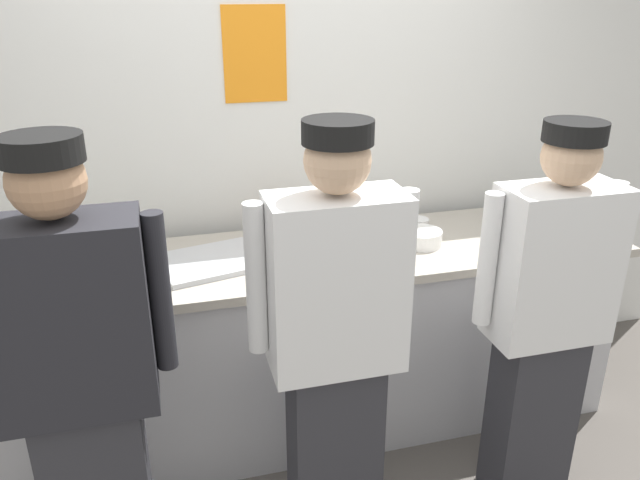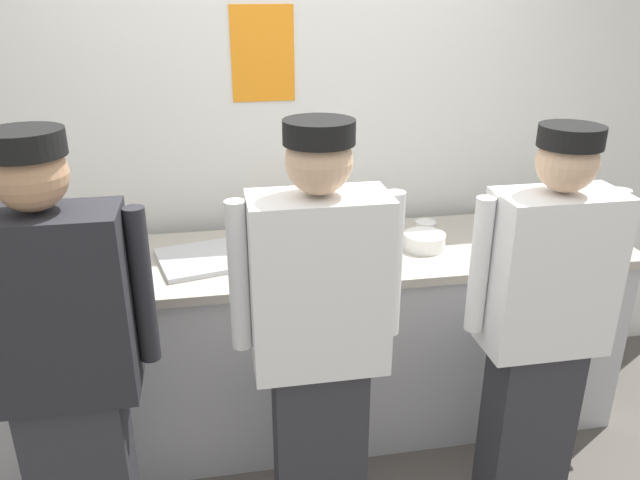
% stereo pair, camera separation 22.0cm
% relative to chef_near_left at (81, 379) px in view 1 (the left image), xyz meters
% --- Properties ---
extents(ground_plane, '(9.00, 9.00, 0.00)m').
position_rel_chef_near_left_xyz_m(ground_plane, '(0.87, 0.36, -0.91)').
color(ground_plane, '#514C47').
extents(wall_back, '(4.94, 0.11, 2.87)m').
position_rel_chef_near_left_xyz_m(wall_back, '(0.87, 1.22, 0.52)').
color(wall_back, silver).
rests_on(wall_back, ground).
extents(prep_counter, '(3.15, 0.72, 0.94)m').
position_rel_chef_near_left_xyz_m(prep_counter, '(0.87, 0.73, -0.44)').
color(prep_counter, '#B2B2B7').
rests_on(prep_counter, ground).
extents(chef_near_left, '(0.61, 0.24, 1.70)m').
position_rel_chef_near_left_xyz_m(chef_near_left, '(0.00, 0.00, 0.00)').
color(chef_near_left, '#2D2D33').
rests_on(chef_near_left, ground).
extents(chef_center, '(0.61, 0.24, 1.69)m').
position_rel_chef_near_left_xyz_m(chef_center, '(0.85, 0.03, -0.00)').
color(chef_center, '#2D2D33').
rests_on(chef_center, ground).
extents(chef_far_right, '(0.60, 0.24, 1.64)m').
position_rel_chef_near_left_xyz_m(chef_far_right, '(1.72, 0.04, -0.03)').
color(chef_far_right, '#2D2D33').
rests_on(chef_far_right, ground).
extents(plate_stack_front, '(0.22, 0.22, 0.06)m').
position_rel_chef_near_left_xyz_m(plate_stack_front, '(-0.30, 0.61, 0.06)').
color(plate_stack_front, white).
rests_on(plate_stack_front, prep_counter).
extents(plate_stack_rear, '(0.19, 0.19, 0.07)m').
position_rel_chef_near_left_xyz_m(plate_stack_rear, '(1.47, 0.69, 0.06)').
color(plate_stack_rear, white).
rests_on(plate_stack_rear, prep_counter).
extents(mixing_bowl_steel, '(0.34, 0.34, 0.12)m').
position_rel_chef_near_left_xyz_m(mixing_bowl_steel, '(2.12, 0.71, 0.09)').
color(mixing_bowl_steel, '#B7BABF').
rests_on(mixing_bowl_steel, prep_counter).
extents(sheet_tray, '(0.51, 0.45, 0.02)m').
position_rel_chef_near_left_xyz_m(sheet_tray, '(0.49, 0.73, 0.04)').
color(sheet_tray, '#B7BABF').
rests_on(sheet_tray, prep_counter).
extents(squeeze_bottle_primary, '(0.06, 0.06, 0.21)m').
position_rel_chef_near_left_xyz_m(squeeze_bottle_primary, '(0.85, 0.94, 0.13)').
color(squeeze_bottle_primary, orange).
rests_on(squeeze_bottle_primary, prep_counter).
extents(squeeze_bottle_secondary, '(0.06, 0.06, 0.21)m').
position_rel_chef_near_left_xyz_m(squeeze_bottle_secondary, '(-0.02, 0.76, 0.13)').
color(squeeze_bottle_secondary, '#E5E066').
rests_on(squeeze_bottle_secondary, prep_counter).
extents(ramekin_green_sauce, '(0.11, 0.11, 0.04)m').
position_rel_chef_near_left_xyz_m(ramekin_green_sauce, '(1.11, 0.77, 0.05)').
color(ramekin_green_sauce, white).
rests_on(ramekin_green_sauce, prep_counter).
extents(ramekin_red_sauce, '(0.10, 0.10, 0.04)m').
position_rel_chef_near_left_xyz_m(ramekin_red_sauce, '(1.56, 0.93, 0.05)').
color(ramekin_red_sauce, white).
rests_on(ramekin_red_sauce, prep_counter).
extents(ramekin_yellow_sauce, '(0.10, 0.10, 0.04)m').
position_rel_chef_near_left_xyz_m(ramekin_yellow_sauce, '(1.18, 0.92, 0.05)').
color(ramekin_yellow_sauce, white).
rests_on(ramekin_yellow_sauce, prep_counter).
extents(deli_cup, '(0.09, 0.09, 0.11)m').
position_rel_chef_near_left_xyz_m(deli_cup, '(0.99, 0.88, 0.08)').
color(deli_cup, white).
rests_on(deli_cup, prep_counter).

